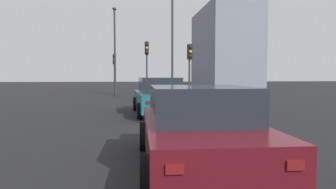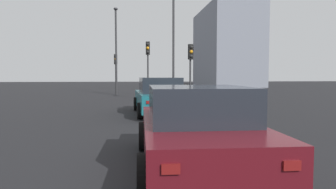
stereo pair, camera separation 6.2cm
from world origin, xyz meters
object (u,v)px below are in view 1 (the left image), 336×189
at_px(traffic_light_near_right, 190,61).
at_px(street_lamp_far, 115,44).
at_px(traffic_light_near_left, 114,65).
at_px(traffic_light_far_left, 147,58).
at_px(car_maroon_second, 197,129).
at_px(car_teal_lead, 159,97).
at_px(street_lamp_kerbside, 172,33).

height_order(traffic_light_near_right, street_lamp_far, street_lamp_far).
bearing_deg(traffic_light_near_right, traffic_light_near_left, -161.36).
distance_m(traffic_light_far_left, street_lamp_far, 6.05).
bearing_deg(traffic_light_near_right, car_maroon_second, -19.32).
distance_m(traffic_light_near_left, traffic_light_near_right, 10.87).
xyz_separation_m(car_maroon_second, traffic_light_near_right, (12.14, -2.35, 1.84)).
relative_size(car_teal_lead, traffic_light_far_left, 1.18).
xyz_separation_m(car_teal_lead, traffic_light_near_left, (14.21, 2.64, 1.85)).
relative_size(traffic_light_near_left, street_lamp_kerbside, 0.43).
relative_size(traffic_light_near_left, traffic_light_far_left, 0.90).
height_order(traffic_light_near_left, street_lamp_far, street_lamp_far).
relative_size(car_teal_lead, street_lamp_far, 0.64).
xyz_separation_m(traffic_light_near_left, traffic_light_far_left, (-6.47, -2.56, 0.29)).
bearing_deg(street_lamp_far, street_lamp_kerbside, -132.71).
xyz_separation_m(traffic_light_near_left, traffic_light_near_right, (-9.68, -4.94, -0.05)).
height_order(traffic_light_near_left, traffic_light_near_right, traffic_light_near_left).
relative_size(car_teal_lead, traffic_light_near_right, 1.35).
bearing_deg(car_maroon_second, traffic_light_far_left, 1.94).
distance_m(traffic_light_near_left, street_lamp_kerbside, 7.25).
distance_m(car_teal_lead, traffic_light_far_left, 8.03).
bearing_deg(car_teal_lead, car_maroon_second, 177.46).
bearing_deg(traffic_light_far_left, traffic_light_near_right, 40.40).
bearing_deg(traffic_light_near_right, car_teal_lead, -35.34).
relative_size(car_maroon_second, street_lamp_far, 0.59).
bearing_deg(traffic_light_far_left, street_lamp_kerbside, 126.28).
relative_size(traffic_light_near_left, traffic_light_near_right, 1.02).
relative_size(car_teal_lead, car_maroon_second, 1.08).
height_order(traffic_light_far_left, street_lamp_far, street_lamp_far).
bearing_deg(traffic_light_near_right, street_lamp_kerbside, 176.86).
bearing_deg(street_lamp_kerbside, car_teal_lead, 168.12).
height_order(car_teal_lead, street_lamp_kerbside, street_lamp_kerbside).
distance_m(car_maroon_second, traffic_light_near_right, 12.50).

